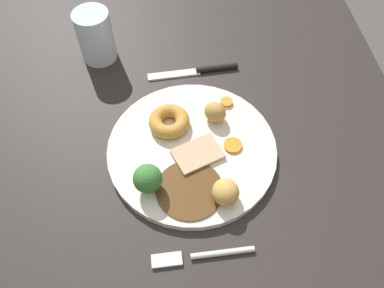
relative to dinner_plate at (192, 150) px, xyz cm
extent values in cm
cube|color=#2B2623|center=(2.51, 1.74, -2.50)|extent=(120.00, 84.00, 3.60)
cylinder|color=silver|center=(0.00, 0.00, 0.00)|extent=(29.04, 29.04, 1.40)
cylinder|color=#563819|center=(-8.11, 1.22, 0.85)|extent=(10.83, 10.83, 0.30)
cube|color=tan|center=(-1.71, -0.77, 1.10)|extent=(7.93, 9.29, 0.80)
torus|color=#C68938|center=(5.05, 3.53, 1.92)|extent=(7.24, 7.24, 2.44)
ellipsoid|color=tan|center=(-9.99, -4.15, 2.58)|extent=(4.80, 4.64, 3.77)
ellipsoid|color=#BC8C42|center=(5.75, -4.69, 2.52)|extent=(5.25, 5.27, 3.65)
cylinder|color=orange|center=(9.09, -7.36, 1.04)|extent=(2.24, 2.24, 0.67)
cylinder|color=orange|center=(-0.48, -6.98, 0.94)|extent=(3.15, 3.15, 0.48)
cylinder|color=#8CB766|center=(-6.99, 7.58, 1.35)|extent=(1.60, 1.60, 1.31)
sphere|color=#387A33|center=(-6.99, 7.58, 3.62)|extent=(4.61, 4.61, 4.61)
cylinder|color=silver|center=(-18.38, -2.64, -0.25)|extent=(1.11, 9.52, 0.90)
cube|color=silver|center=(-18.56, 5.61, -0.40)|extent=(2.10, 4.54, 0.60)
cylinder|color=black|center=(19.14, -6.99, -0.10)|extent=(1.71, 8.56, 1.20)
cube|color=silver|center=(18.60, 2.00, -0.50)|extent=(2.33, 10.58, 0.40)
cylinder|color=silver|center=(25.57, 16.55, 4.59)|extent=(7.03, 7.03, 10.59)
camera|label=1|loc=(-36.35, 3.74, 55.75)|focal=36.14mm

